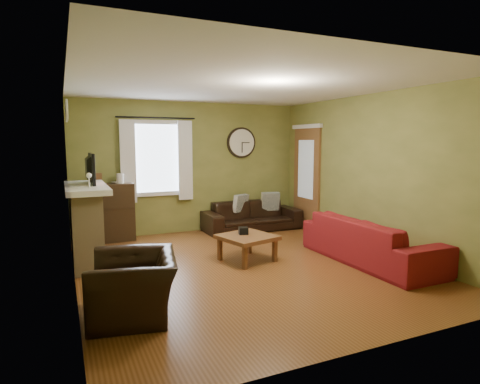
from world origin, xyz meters
name	(u,v)px	position (x,y,z in m)	size (l,w,h in m)	color
floor	(245,266)	(0.00, 0.00, 0.00)	(4.60, 5.20, 0.00)	brown
ceiling	(245,85)	(0.00, 0.00, 2.60)	(4.60, 5.20, 0.00)	white
wall_left	(71,185)	(-2.30, 0.00, 1.30)	(0.00, 5.20, 2.60)	olive
wall_right	(371,173)	(2.30, 0.00, 1.30)	(0.00, 5.20, 2.60)	olive
wall_back	(191,168)	(0.00, 2.60, 1.30)	(4.60, 0.00, 2.60)	olive
wall_front	(375,204)	(0.00, -2.60, 1.30)	(4.60, 0.00, 2.60)	olive
fireplace	(86,227)	(-2.10, 1.15, 0.55)	(0.40, 1.40, 1.10)	tan
firebox	(100,242)	(-1.91, 1.15, 0.30)	(0.04, 0.60, 0.55)	black
mantel	(86,188)	(-2.07, 1.15, 1.14)	(0.58, 1.60, 0.08)	white
tv	(86,173)	(-2.05, 1.30, 1.35)	(0.60, 0.08, 0.35)	black
tv_screen	(92,169)	(-1.97, 1.30, 1.41)	(0.02, 0.62, 0.36)	#994C3F
medallion_left	(67,109)	(-2.28, 0.80, 2.25)	(0.28, 0.28, 0.03)	white
medallion_mid	(67,111)	(-2.28, 1.15, 2.25)	(0.28, 0.28, 0.03)	white
medallion_right	(66,113)	(-2.28, 1.50, 2.25)	(0.28, 0.28, 0.03)	white
window_pane	(156,158)	(-0.70, 2.58, 1.50)	(1.00, 0.02, 1.30)	silver
curtain_rod	(156,118)	(-0.70, 2.48, 2.27)	(0.03, 0.03, 1.50)	black
curtain_left	(128,162)	(-1.25, 2.48, 1.45)	(0.28, 0.04, 1.55)	white
curtain_right	(185,161)	(-0.15, 2.48, 1.45)	(0.28, 0.04, 1.55)	white
wall_clock	(242,143)	(1.10, 2.55, 1.80)	(0.64, 0.06, 0.64)	white
door	(307,179)	(2.27, 1.85, 1.05)	(0.05, 0.90, 2.10)	brown
bookshelf	(109,213)	(-1.64, 2.39, 0.53)	(0.89, 0.38, 1.06)	black
book	(113,188)	(-1.53, 2.50, 0.96)	(0.17, 0.23, 0.02)	brown
sofa_brown	(252,216)	(1.17, 2.19, 0.29)	(2.01, 0.78, 0.59)	black
pillow_left	(270,201)	(1.67, 2.31, 0.55)	(0.39, 0.12, 0.39)	gray
pillow_right	(241,203)	(0.98, 2.33, 0.55)	(0.36, 0.11, 0.36)	gray
sofa_red	(370,240)	(1.83, -0.57, 0.34)	(2.30, 0.90, 0.67)	maroon
armchair	(134,286)	(-1.76, -1.04, 0.32)	(0.99, 0.86, 0.64)	black
coffee_table	(247,248)	(0.15, 0.24, 0.20)	(0.75, 0.75, 0.40)	brown
tissue_box	(243,234)	(0.13, 0.34, 0.40)	(0.14, 0.14, 0.11)	black
wine_glass_a	(89,181)	(-2.05, 0.64, 1.29)	(0.07, 0.07, 0.21)	white
wine_glass_b	(89,181)	(-2.05, 0.74, 1.28)	(0.07, 0.07, 0.20)	white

